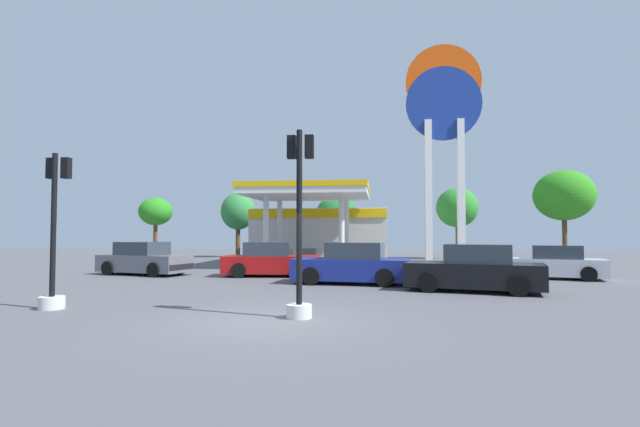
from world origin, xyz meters
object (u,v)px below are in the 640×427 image
Objects in this scene: tree_4 at (564,196)px; car_3 at (554,264)px; traffic_signal_0 at (54,249)px; car_0 at (474,270)px; tree_1 at (238,212)px; traffic_signal_1 at (300,241)px; tree_3 at (457,208)px; car_2 at (352,265)px; tree_2 at (337,212)px; station_pole_sign at (444,123)px; tree_0 at (156,212)px; car_1 at (144,260)px; car_4 at (271,261)px.

car_3 is at bearing -111.78° from tree_4.
car_0 is at bearing 23.77° from traffic_signal_0.
traffic_signal_1 is at bearing -70.02° from tree_1.
car_3 is at bearing 32.32° from traffic_signal_0.
car_3 is 15.96m from tree_3.
car_3 is (8.75, 3.11, -0.07)m from car_2.
car_3 is at bearing -53.75° from tree_2.
traffic_signal_1 is (-5.72, -16.97, -6.65)m from station_pole_sign.
car_0 is at bearing -43.87° from tree_0.
traffic_signal_0 is at bearing -83.52° from tree_1.
car_0 reaches higher than car_1.
car_3 is 0.83× the size of tree_1.
station_pole_sign is at bearing -51.16° from tree_2.
tree_2 is at bearing 78.07° from traffic_signal_0.
car_2 is 1.08× the size of car_3.
tree_3 is at bearing -171.28° from tree_4.
tree_0 is at bearing 111.34° from traffic_signal_0.
traffic_signal_0 is at bearing -156.23° from car_0.
traffic_signal_0 is at bearing -130.36° from tree_4.
tree_0 is (-10.50, 26.87, 2.25)m from traffic_signal_0.
tree_2 reaches higher than car_1.
car_1 is 17.54m from tree_2.
tree_2 reaches higher than car_0.
traffic_signal_1 reaches higher than car_2.
traffic_signal_1 reaches higher than car_1.
tree_2 is at bearing -5.52° from tree_0.
tree_3 reaches higher than car_2.
tree_4 is at bearing 52.16° from car_2.
traffic_signal_0 is (2.67, -10.02, 0.86)m from car_1.
traffic_signal_1 is 25.95m from tree_2.
car_1 is at bearing 162.03° from car_0.
car_1 is at bearing -157.00° from station_pole_sign.
car_4 is (-8.86, -6.46, -7.77)m from station_pole_sign.
car_1 is at bearing -117.65° from tree_2.
tree_3 is at bearing 96.04° from car_3.
tree_0 reaches higher than car_0.
tree_0 is at bearing 122.26° from traffic_signal_1.
tree_4 reaches higher than tree_1.
car_4 is at bearing 144.93° from car_2.
car_0 is 7.84m from traffic_signal_1.
car_3 is 0.88× the size of tree_0.
traffic_signal_1 is at bearing -73.36° from car_4.
station_pole_sign is at bearing 23.00° from car_1.
car_1 is at bearing -146.36° from tree_4.
car_3 is 25.34m from tree_1.
car_2 is (-4.90, -9.23, -7.75)m from station_pole_sign.
traffic_signal_0 is (-11.97, -5.27, 0.84)m from car_0.
car_3 is 31.69m from tree_0.
tree_2 is (-6.62, 20.07, 2.91)m from car_0.
station_pole_sign is 10.65m from tree_3.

